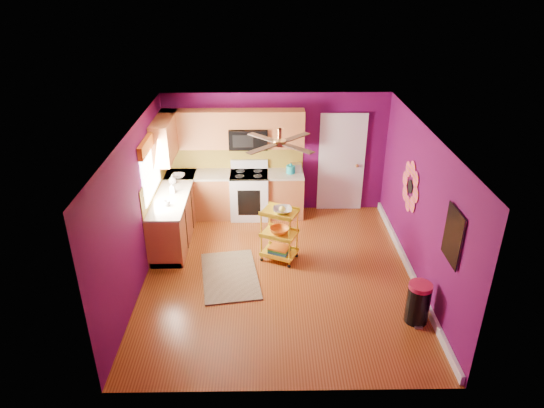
{
  "coord_description": "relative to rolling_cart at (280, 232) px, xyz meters",
  "views": [
    {
      "loc": [
        -0.22,
        -6.83,
        4.73
      ],
      "look_at": [
        -0.11,
        0.4,
        1.14
      ],
      "focal_mm": 32.0,
      "sensor_mm": 36.0,
      "label": 1
    }
  ],
  "objects": [
    {
      "name": "rolling_cart",
      "position": [
        0.0,
        0.0,
        0.0
      ],
      "size": [
        0.71,
        0.63,
        1.07
      ],
      "color": "yellow",
      "rests_on": "ground"
    },
    {
      "name": "toaster",
      "position": [
        0.38,
        1.8,
        0.48
      ],
      "size": [
        0.22,
        0.15,
        0.18
      ],
      "primitive_type": "cube",
      "color": "beige",
      "rests_on": "lower_cabinets"
    },
    {
      "name": "counter_dish",
      "position": [
        -1.97,
        1.54,
        0.42
      ],
      "size": [
        0.26,
        0.26,
        0.06
      ],
      "primitive_type": "imported",
      "color": "white",
      "rests_on": "lower_cabinets"
    },
    {
      "name": "trash_can",
      "position": [
        1.96,
        -1.69,
        -0.23
      ],
      "size": [
        0.36,
        0.38,
        0.65
      ],
      "color": "black",
      "rests_on": "ground"
    },
    {
      "name": "shag_rug",
      "position": [
        -0.85,
        -0.51,
        -0.54
      ],
      "size": [
        1.13,
        1.61,
        0.02
      ],
      "primitive_type": "cube",
      "rotation": [
        0.0,
        0.0,
        0.15
      ],
      "color": "black",
      "rests_on": "ground"
    },
    {
      "name": "counter_cup",
      "position": [
        -1.97,
        0.29,
        0.44
      ],
      "size": [
        0.12,
        0.12,
        0.09
      ],
      "primitive_type": "imported",
      "color": "white",
      "rests_on": "lower_cabinets"
    },
    {
      "name": "panel_door",
      "position": [
        1.33,
        1.99,
        0.48
      ],
      "size": [
        0.95,
        0.11,
        2.15
      ],
      "color": "white",
      "rests_on": "ground"
    },
    {
      "name": "ceiling_fan",
      "position": [
        -0.02,
        -0.27,
        1.74
      ],
      "size": [
        1.01,
        1.01,
        0.26
      ],
      "color": "#BF8C3F",
      "rests_on": "ground"
    },
    {
      "name": "ground",
      "position": [
        -0.02,
        -0.47,
        -0.55
      ],
      "size": [
        5.0,
        5.0,
        0.0
      ],
      "primitive_type": "plane",
      "color": "brown",
      "rests_on": "ground"
    },
    {
      "name": "room_envelope",
      "position": [
        0.0,
        -0.47,
        1.08
      ],
      "size": [
        4.54,
        5.04,
        2.52
      ],
      "color": "#560947",
      "rests_on": "ground"
    },
    {
      "name": "teal_kettle",
      "position": [
        0.27,
        1.72,
        0.48
      ],
      "size": [
        0.18,
        0.18,
        0.21
      ],
      "color": "#16AAA7",
      "rests_on": "lower_cabinets"
    },
    {
      "name": "lower_cabinets",
      "position": [
        -1.37,
        1.34,
        -0.11
      ],
      "size": [
        2.81,
        2.31,
        0.94
      ],
      "color": "#9A542A",
      "rests_on": "ground"
    },
    {
      "name": "upper_cabinetry",
      "position": [
        -1.26,
        1.7,
        1.25
      ],
      "size": [
        2.8,
        2.3,
        1.26
      ],
      "color": "#9A542A",
      "rests_on": "ground"
    },
    {
      "name": "soap_bottle_b",
      "position": [
        -2.02,
        1.22,
        0.49
      ],
      "size": [
        0.15,
        0.15,
        0.19
      ],
      "primitive_type": "imported",
      "color": "white",
      "rests_on": "lower_cabinets"
    },
    {
      "name": "electric_range",
      "position": [
        -0.57,
        1.7,
        -0.06
      ],
      "size": [
        0.76,
        0.66,
        1.13
      ],
      "color": "white",
      "rests_on": "ground"
    },
    {
      "name": "left_window",
      "position": [
        -2.24,
        0.58,
        1.19
      ],
      "size": [
        0.08,
        1.35,
        1.08
      ],
      "color": "white",
      "rests_on": "ground"
    },
    {
      "name": "right_wall_art",
      "position": [
        2.21,
        -0.81,
        0.9
      ],
      "size": [
        0.04,
        2.74,
        1.04
      ],
      "color": "black",
      "rests_on": "ground"
    },
    {
      "name": "soap_bottle_a",
      "position": [
        -1.96,
        0.8,
        0.49
      ],
      "size": [
        0.09,
        0.09,
        0.2
      ],
      "primitive_type": "imported",
      "color": "#EA3F72",
      "rests_on": "lower_cabinets"
    }
  ]
}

